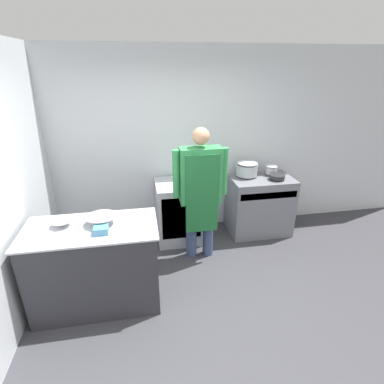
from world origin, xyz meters
TOP-DOWN VIEW (x-y plane):
  - ground_plane at (0.00, 0.00)m, footprint 14.00×14.00m
  - wall_back at (0.00, 1.99)m, footprint 8.00×0.05m
  - wall_left at (-1.79, 1.00)m, footprint 0.05×8.00m
  - prep_counter at (-1.05, 0.45)m, footprint 1.33×0.69m
  - stove at (1.25, 1.61)m, footprint 0.92×0.61m
  - fridge_unit at (0.00, 1.62)m, footprint 0.64×0.64m
  - person_cook at (0.22, 1.11)m, footprint 0.69×0.24m
  - mixing_bowl at (-0.93, 0.52)m, footprint 0.31×0.31m
  - small_bowl at (-1.33, 0.53)m, footprint 0.20×0.20m
  - plastic_tub at (-0.93, 0.33)m, footprint 0.14×0.14m
  - stock_pot at (1.05, 1.71)m, footprint 0.31×0.31m
  - saute_pan at (1.44, 1.50)m, footprint 0.22×0.22m
  - sauce_pot at (1.44, 1.71)m, footprint 0.17×0.17m

SIDE VIEW (x-z plane):
  - ground_plane at x=0.00m, z-range 0.00..0.00m
  - fridge_unit at x=0.00m, z-range 0.00..0.89m
  - stove at x=1.25m, z-range -0.01..0.90m
  - prep_counter at x=-1.05m, z-range 0.00..0.94m
  - saute_pan at x=1.44m, z-range 0.91..0.96m
  - small_bowl at x=-1.33m, z-range 0.94..1.00m
  - plastic_tub at x=-0.93m, z-range 0.94..1.00m
  - sauce_pot at x=1.44m, z-range 0.91..1.04m
  - mixing_bowl at x=-0.93m, z-range 0.94..1.02m
  - stock_pot at x=1.05m, z-range 0.91..1.12m
  - person_cook at x=0.22m, z-range 0.13..1.90m
  - wall_back at x=0.00m, z-range 0.00..2.70m
  - wall_left at x=-1.79m, z-range 0.00..2.70m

